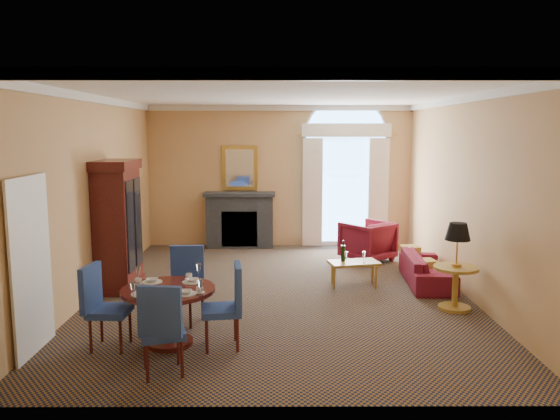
{
  "coord_description": "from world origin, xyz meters",
  "views": [
    {
      "loc": [
        -0.04,
        -8.68,
        2.64
      ],
      "look_at": [
        0.0,
        0.5,
        1.3
      ],
      "focal_mm": 35.0,
      "sensor_mm": 36.0,
      "label": 1
    }
  ],
  "objects_px": {
    "dining_table": "(169,303)",
    "armchair": "(367,241)",
    "armoire": "(118,227)",
    "side_table": "(457,256)",
    "sofa": "(427,269)",
    "coffee_table": "(353,263)"
  },
  "relations": [
    {
      "from": "side_table",
      "to": "armchair",
      "type": "bearing_deg",
      "value": 104.91
    },
    {
      "from": "dining_table",
      "to": "armchair",
      "type": "distance_m",
      "value": 5.42
    },
    {
      "from": "armoire",
      "to": "side_table",
      "type": "xyz_separation_m",
      "value": [
        5.32,
        -1.15,
        -0.23
      ]
    },
    {
      "from": "sofa",
      "to": "coffee_table",
      "type": "distance_m",
      "value": 1.31
    },
    {
      "from": "sofa",
      "to": "armchair",
      "type": "height_order",
      "value": "armchair"
    },
    {
      "from": "dining_table",
      "to": "armchair",
      "type": "relative_size",
      "value": 1.28
    },
    {
      "from": "armchair",
      "to": "side_table",
      "type": "distance_m",
      "value": 3.18
    },
    {
      "from": "armchair",
      "to": "armoire",
      "type": "bearing_deg",
      "value": -15.17
    },
    {
      "from": "sofa",
      "to": "side_table",
      "type": "distance_m",
      "value": 1.47
    },
    {
      "from": "dining_table",
      "to": "side_table",
      "type": "height_order",
      "value": "side_table"
    },
    {
      "from": "armchair",
      "to": "coffee_table",
      "type": "relative_size",
      "value": 0.98
    },
    {
      "from": "armoire",
      "to": "sofa",
      "type": "height_order",
      "value": "armoire"
    },
    {
      "from": "armoire",
      "to": "side_table",
      "type": "relative_size",
      "value": 1.69
    },
    {
      "from": "armoire",
      "to": "armchair",
      "type": "distance_m",
      "value": 4.93
    },
    {
      "from": "armoire",
      "to": "coffee_table",
      "type": "bearing_deg",
      "value": 1.37
    },
    {
      "from": "dining_table",
      "to": "armchair",
      "type": "xyz_separation_m",
      "value": [
        3.17,
        4.4,
        -0.13
      ]
    },
    {
      "from": "sofa",
      "to": "side_table",
      "type": "relative_size",
      "value": 1.38
    },
    {
      "from": "dining_table",
      "to": "armchair",
      "type": "bearing_deg",
      "value": 54.19
    },
    {
      "from": "armoire",
      "to": "sofa",
      "type": "xyz_separation_m",
      "value": [
        5.27,
        0.21,
        -0.78
      ]
    },
    {
      "from": "armoire",
      "to": "sofa",
      "type": "distance_m",
      "value": 5.33
    },
    {
      "from": "armoire",
      "to": "coffee_table",
      "type": "xyz_separation_m",
      "value": [
        3.97,
        0.09,
        -0.64
      ]
    },
    {
      "from": "armoire",
      "to": "armchair",
      "type": "height_order",
      "value": "armoire"
    }
  ]
}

